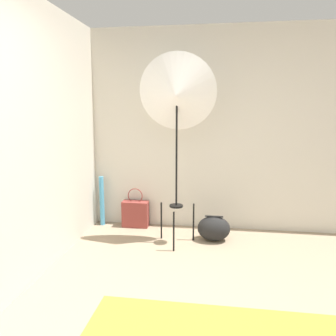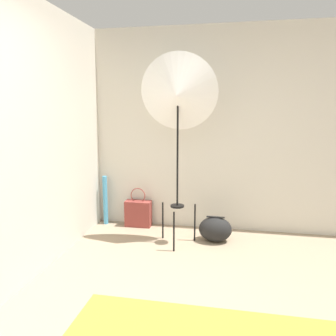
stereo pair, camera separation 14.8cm
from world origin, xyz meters
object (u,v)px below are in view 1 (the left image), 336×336
tote_bag (135,213)px  paper_roll (102,201)px  duffel_bag (214,228)px  photo_umbrella (177,95)px

tote_bag → paper_roll: paper_roll is taller
duffel_bag → photo_umbrella: bearing=-161.2°
tote_bag → duffel_bag: size_ratio=1.35×
tote_bag → photo_umbrella: bearing=-38.0°
duffel_bag → paper_roll: bearing=168.0°
photo_umbrella → tote_bag: 1.73m
photo_umbrella → tote_bag: (-0.61, 0.48, -1.55)m
photo_umbrella → paper_roll: (-1.08, 0.47, -1.39)m
paper_roll → photo_umbrella: bearing=-23.7°
duffel_bag → paper_roll: size_ratio=0.58×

